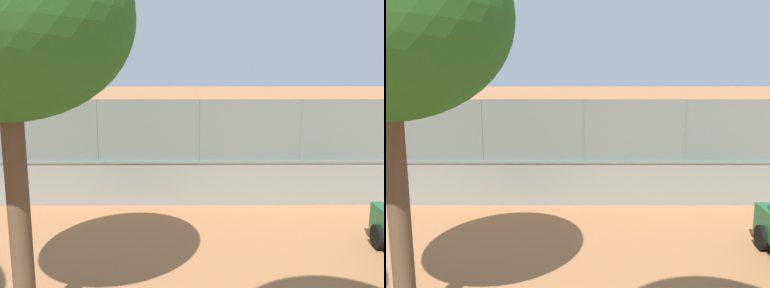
{
  "view_description": "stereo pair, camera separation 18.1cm",
  "coord_description": "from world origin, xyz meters",
  "views": [
    {
      "loc": [
        1.19,
        25.23,
        4.31
      ],
      "look_at": [
        0.64,
        8.47,
        1.42
      ],
      "focal_mm": 37.6,
      "sensor_mm": 36.0,
      "label": 1
    },
    {
      "loc": [
        1.01,
        25.24,
        4.31
      ],
      "look_at": [
        0.64,
        8.47,
        1.42
      ],
      "focal_mm": 37.6,
      "sensor_mm": 36.0,
      "label": 2
    }
  ],
  "objects": [
    {
      "name": "player_baseline_waiting",
      "position": [
        3.89,
        7.8,
        0.93
      ],
      "size": [
        1.23,
        0.74,
        1.58
      ],
      "color": "#B2B2B2",
      "rests_on": "ground_plane"
    },
    {
      "name": "perimeter_wall",
      "position": [
        2.22,
        12.12,
        0.76
      ],
      "size": [
        23.91,
        0.95,
        1.51
      ],
      "color": "gray",
      "rests_on": "ground_plane"
    },
    {
      "name": "sports_ball",
      "position": [
        4.76,
        8.84,
        1.02
      ],
      "size": [
        0.15,
        0.15,
        0.15
      ],
      "primitive_type": "sphere",
      "color": "yellow"
    },
    {
      "name": "fence_panel_on_wall",
      "position": [
        2.22,
        12.12,
        2.52
      ],
      "size": [
        23.49,
        0.62,
        2.02
      ],
      "color": "slate",
      "rests_on": "perimeter_wall"
    },
    {
      "name": "ground_plane",
      "position": [
        0.0,
        0.0,
        0.0
      ],
      "size": [
        260.0,
        260.0,
        0.0
      ],
      "primitive_type": "plane",
      "color": "#B27247"
    },
    {
      "name": "player_crossing_court",
      "position": [
        -4.0,
        5.61,
        0.99
      ],
      "size": [
        1.18,
        0.75,
        1.66
      ],
      "color": "#591919",
      "rests_on": "ground_plane"
    }
  ]
}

